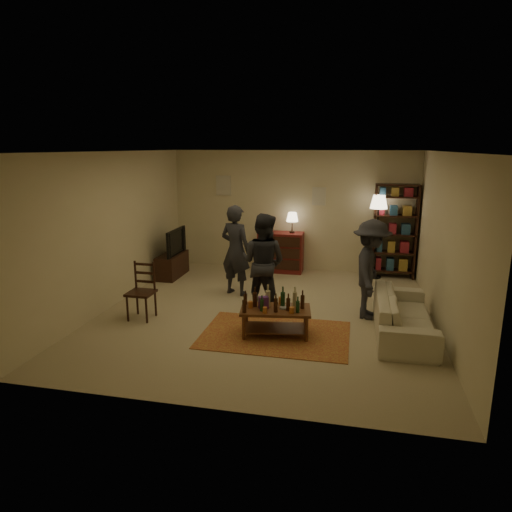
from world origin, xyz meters
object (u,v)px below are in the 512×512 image
(sofa, at_px, (404,314))
(person_left, at_px, (236,250))
(dining_chair, at_px, (142,289))
(bookshelf, at_px, (394,230))
(dresser, at_px, (281,251))
(tv_stand, at_px, (172,259))
(person_by_sofa, at_px, (371,269))
(person_right, at_px, (263,263))
(coffee_table, at_px, (275,311))
(floor_lamp, at_px, (379,208))

(sofa, xyz_separation_m, person_left, (-2.97, 1.32, 0.56))
(dining_chair, bearing_deg, bookshelf, 39.82)
(sofa, bearing_deg, bookshelf, -0.82)
(dining_chair, relative_size, dresser, 0.70)
(tv_stand, height_order, person_by_sofa, person_by_sofa)
(dresser, distance_m, person_right, 2.57)
(tv_stand, distance_m, person_by_sofa, 4.47)
(coffee_table, height_order, tv_stand, tv_stand)
(bookshelf, bearing_deg, person_left, -148.36)
(dining_chair, distance_m, dresser, 3.77)
(tv_stand, xyz_separation_m, person_by_sofa, (4.14, -1.61, 0.44))
(floor_lamp, relative_size, person_right, 1.06)
(tv_stand, distance_m, dresser, 2.43)
(sofa, height_order, person_right, person_right)
(person_by_sofa, bearing_deg, dining_chair, 107.52)
(tv_stand, distance_m, floor_lamp, 4.55)
(bookshelf, bearing_deg, coffee_table, -117.94)
(coffee_table, height_order, person_left, person_left)
(tv_stand, xyz_separation_m, person_left, (1.67, -0.88, 0.48))
(dresser, relative_size, bookshelf, 0.67)
(floor_lamp, height_order, person_right, floor_lamp)
(tv_stand, bearing_deg, person_left, -27.75)
(person_right, xyz_separation_m, person_by_sofa, (1.79, 0.02, -0.02))
(person_right, bearing_deg, person_left, -31.55)
(coffee_table, xyz_separation_m, sofa, (1.90, 0.48, -0.08))
(coffee_table, bearing_deg, dresser, 97.84)
(floor_lamp, bearing_deg, dining_chair, -139.57)
(person_by_sofa, bearing_deg, person_left, 78.58)
(tv_stand, relative_size, person_left, 0.61)
(bookshelf, bearing_deg, tv_stand, -168.20)
(tv_stand, bearing_deg, person_right, -34.65)
(person_right, distance_m, person_by_sofa, 1.79)
(dresser, height_order, person_left, person_left)
(floor_lamp, bearing_deg, person_right, -128.49)
(tv_stand, distance_m, bookshelf, 4.84)
(person_right, bearing_deg, tv_stand, -18.62)
(bookshelf, bearing_deg, floor_lamp, -160.36)
(coffee_table, bearing_deg, person_right, 110.37)
(dining_chair, distance_m, person_by_sofa, 3.76)
(dining_chair, xyz_separation_m, sofa, (4.16, 0.22, -0.20))
(coffee_table, xyz_separation_m, dresser, (-0.49, 3.60, 0.09))
(sofa, distance_m, person_left, 3.30)
(person_right, bearing_deg, coffee_table, 126.40)
(dining_chair, height_order, bookshelf, bookshelf)
(floor_lamp, height_order, person_left, floor_lamp)
(coffee_table, bearing_deg, dining_chair, 173.40)
(dresser, bearing_deg, person_right, -87.67)
(tv_stand, xyz_separation_m, floor_lamp, (4.33, 0.85, 1.14))
(dining_chair, height_order, dresser, dresser)
(dresser, height_order, floor_lamp, floor_lamp)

